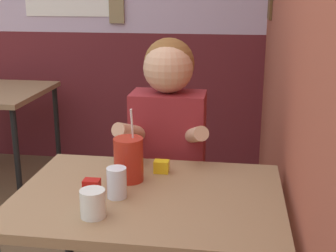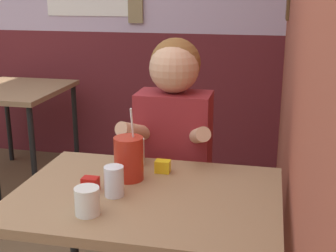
# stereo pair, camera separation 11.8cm
# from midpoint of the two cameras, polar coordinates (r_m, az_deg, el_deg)

# --- Properties ---
(brick_wall_right) EXTENTS (0.08, 4.54, 2.70)m
(brick_wall_right) POSITION_cam_midpoint_polar(r_m,az_deg,el_deg) (2.48, 17.26, 13.44)
(brick_wall_right) COLOR #9E4C38
(brick_wall_right) RESTS_ON ground_plane
(back_wall) EXTENTS (5.66, 0.09, 2.70)m
(back_wall) POSITION_cam_midpoint_polar(r_m,az_deg,el_deg) (3.95, -5.34, 15.10)
(back_wall) COLOR silver
(back_wall) RESTS_ON ground_plane
(main_table) EXTENTS (0.97, 0.71, 0.73)m
(main_table) POSITION_cam_midpoint_polar(r_m,az_deg,el_deg) (1.76, -0.67, -10.36)
(main_table) COLOR #93704C
(main_table) RESTS_ON ground_plane
(background_table) EXTENTS (0.70, 0.80, 0.73)m
(background_table) POSITION_cam_midpoint_polar(r_m,az_deg,el_deg) (3.69, -17.21, 3.17)
(background_table) COLOR #93704C
(background_table) RESTS_ON ground_plane
(person_seated) EXTENTS (0.42, 0.42, 1.24)m
(person_seated) POSITION_cam_midpoint_polar(r_m,az_deg,el_deg) (2.22, 2.25, -3.93)
(person_seated) COLOR maroon
(person_seated) RESTS_ON ground_plane
(cocktail_pitcher) EXTENTS (0.11, 0.11, 0.29)m
(cocktail_pitcher) POSITION_cam_midpoint_polar(r_m,az_deg,el_deg) (1.81, -2.95, -3.98)
(cocktail_pitcher) COLOR #B22819
(cocktail_pitcher) RESTS_ON main_table
(glass_near_pitcher) EXTENTS (0.07, 0.07, 0.11)m
(glass_near_pitcher) POSITION_cam_midpoint_polar(r_m,az_deg,el_deg) (1.69, -4.59, -6.75)
(glass_near_pitcher) COLOR silver
(glass_near_pitcher) RESTS_ON main_table
(glass_center) EXTENTS (0.08, 0.08, 0.09)m
(glass_center) POSITION_cam_midpoint_polar(r_m,az_deg,el_deg) (1.57, -7.68, -9.09)
(glass_center) COLOR silver
(glass_center) RESTS_ON main_table
(glass_far_side) EXTENTS (0.08, 0.08, 0.11)m
(glass_far_side) POSITION_cam_midpoint_polar(r_m,az_deg,el_deg) (1.97, -2.30, -3.18)
(glass_far_side) COLOR silver
(glass_far_side) RESTS_ON main_table
(condiment_ketchup) EXTENTS (0.06, 0.04, 0.05)m
(condiment_ketchup) POSITION_cam_midpoint_polar(r_m,az_deg,el_deg) (1.75, -7.53, -7.03)
(condiment_ketchup) COLOR #B7140F
(condiment_ketchup) RESTS_ON main_table
(condiment_mustard) EXTENTS (0.06, 0.04, 0.05)m
(condiment_mustard) POSITION_cam_midpoint_polar(r_m,az_deg,el_deg) (1.90, 1.14, -4.97)
(condiment_mustard) COLOR yellow
(condiment_mustard) RESTS_ON main_table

